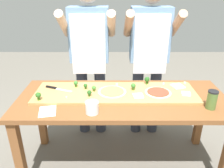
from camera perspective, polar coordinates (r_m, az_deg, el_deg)
ground_plane at (r=2.39m, az=2.24°, el=-19.39°), size 8.00×8.00×0.00m
prep_table at (r=2.00m, az=2.54°, el=-5.79°), size 1.83×0.74×0.75m
cutting_board at (r=2.00m, az=0.82°, el=-2.24°), size 1.44×0.42×0.02m
chefs_knife at (r=2.12m, az=-14.51°, el=-1.05°), size 0.26×0.12×0.02m
pizza_whole_pesto_green at (r=1.98m, az=-0.10°, el=-1.99°), size 0.25×0.25×0.02m
pizza_whole_tomato_red at (r=2.01m, az=11.58°, el=-2.13°), size 0.23×0.23×0.02m
pizza_slice_center at (r=2.18m, az=16.31°, el=-0.51°), size 0.13×0.13×0.01m
pizza_slice_far_left at (r=2.05m, az=18.30°, el=-2.36°), size 0.09×0.09×0.01m
pizza_slice_near_right at (r=1.93m, az=6.56°, el=-3.00°), size 0.09×0.09×0.01m
broccoli_floret_center_left at (r=2.02m, az=5.35°, el=-0.50°), size 0.05×0.05×0.07m
broccoli_floret_front_right at (r=1.94m, az=-18.50°, el=-2.81°), size 0.05×0.05×0.07m
broccoli_floret_back_left at (r=2.05m, az=-6.94°, el=-0.48°), size 0.04×0.04×0.05m
broccoli_floret_back_mid at (r=2.16m, az=8.83°, el=1.09°), size 0.05×0.05×0.07m
broccoli_floret_back_right at (r=2.00m, az=-4.80°, el=-1.02°), size 0.04×0.04×0.05m
broccoli_floret_front_mid at (r=2.10m, az=-9.40°, el=0.15°), size 0.04×0.04×0.06m
broccoli_floret_center_right at (r=1.91m, az=-5.95°, el=-2.25°), size 0.04×0.04×0.06m
cheese_crumble_a at (r=2.19m, az=12.89°, el=0.10°), size 0.02×0.02×0.02m
cheese_crumble_b at (r=2.12m, az=1.09°, el=-0.10°), size 0.02×0.02×0.02m
cheese_crumble_c at (r=2.27m, az=18.00°, el=0.32°), size 0.02×0.02×0.02m
cheese_crumble_d at (r=1.93m, az=-11.74°, el=-3.36°), size 0.02×0.02×0.01m
flour_cup at (r=1.71m, az=-5.25°, el=-6.20°), size 0.10×0.10×0.09m
sauce_jar at (r=1.91m, az=24.09°, el=-3.67°), size 0.08×0.08×0.15m
recipe_note at (r=1.81m, az=-16.33°, el=-6.74°), size 0.16×0.19×0.00m
cook_left at (r=2.38m, az=-5.90°, el=8.21°), size 0.54×0.39×1.67m
cook_right at (r=2.40m, az=9.34°, el=8.16°), size 0.54×0.39×1.67m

